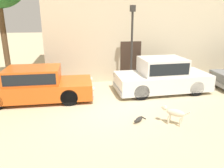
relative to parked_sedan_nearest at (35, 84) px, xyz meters
The scene contains 7 objects.
ground_plane 3.15m from the parked_sedan_nearest, 25.67° to the right, with size 80.00×80.00×0.00m, color #CCB78E.
parked_sedan_nearest is the anchor object (origin of this frame).
parked_sedan_second 5.54m from the parked_sedan_nearest, ahead, with size 4.39×1.96×1.57m.
apartment_block 8.65m from the parked_sedan_nearest, 36.64° to the left, with size 12.50×5.27×7.99m.
stray_dog_spotted 5.56m from the parked_sedan_nearest, 31.51° to the right, with size 0.79×0.64×0.63m.
stray_cat 4.53m from the parked_sedan_nearest, 34.94° to the right, with size 0.49×0.52×0.16m.
street_lamp 4.77m from the parked_sedan_nearest, 13.85° to the left, with size 0.22×0.22×3.81m.
Camera 1 is at (-1.02, -7.50, 3.38)m, focal length 34.71 mm.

